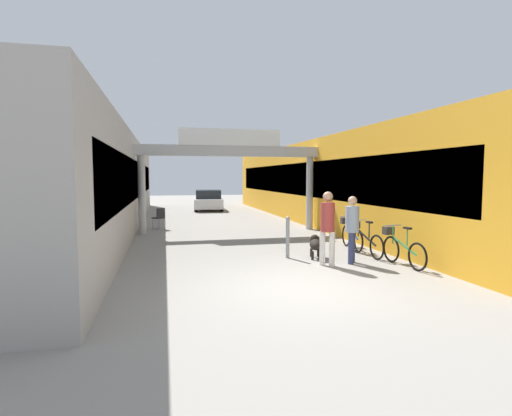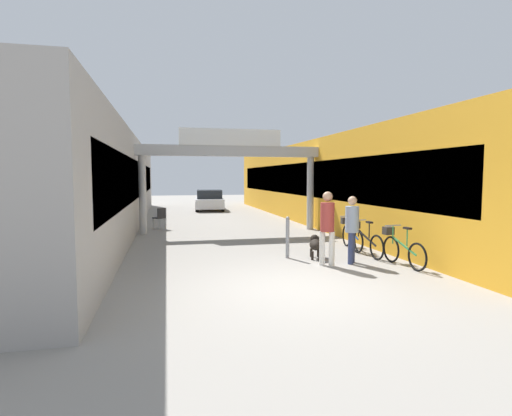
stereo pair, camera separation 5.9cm
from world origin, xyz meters
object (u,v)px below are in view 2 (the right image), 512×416
(pedestrian_companion, at_px, (352,225))
(bollard_post_metal, at_px, (288,237))
(pedestrian_with_dog, at_px, (327,223))
(parked_car_white, at_px, (209,200))
(bicycle_blue_third, at_px, (351,234))
(dog_on_leash, at_px, (315,244))
(bicycle_black_second, at_px, (365,240))
(bicycle_green_nearest, at_px, (401,248))
(cafe_chair_black_nearer, at_px, (160,216))

(pedestrian_companion, relative_size, bollard_post_metal, 1.51)
(pedestrian_with_dog, distance_m, parked_car_white, 17.13)
(pedestrian_with_dog, bearing_deg, bicycle_blue_third, 51.30)
(dog_on_leash, bearing_deg, bicycle_black_second, 0.14)
(pedestrian_with_dog, relative_size, dog_on_leash, 2.15)
(bollard_post_metal, bearing_deg, pedestrian_with_dog, -58.83)
(bollard_post_metal, bearing_deg, bicycle_black_second, -4.23)
(pedestrian_with_dog, bearing_deg, bicycle_green_nearest, -12.43)
(pedestrian_with_dog, xyz_separation_m, parked_car_white, (-1.09, 17.09, -0.41))
(parked_car_white, bearing_deg, bicycle_green_nearest, -80.68)
(pedestrian_with_dog, relative_size, pedestrian_companion, 1.07)
(bicycle_black_second, bearing_deg, cafe_chair_black_nearer, 128.88)
(parked_car_white, bearing_deg, bicycle_blue_third, -79.71)
(bicycle_black_second, bearing_deg, pedestrian_with_dog, -147.92)
(bicycle_black_second, bearing_deg, parked_car_white, 99.15)
(bicycle_blue_third, height_order, cafe_chair_black_nearer, bicycle_blue_third)
(pedestrian_with_dog, height_order, dog_on_leash, pedestrian_with_dog)
(bicycle_black_second, height_order, parked_car_white, parked_car_white)
(bicycle_blue_third, bearing_deg, cafe_chair_black_nearer, 134.42)
(cafe_chair_black_nearer, bearing_deg, pedestrian_with_dog, -62.57)
(bicycle_blue_third, relative_size, cafe_chair_black_nearer, 1.89)
(pedestrian_companion, bearing_deg, bicycle_black_second, 46.11)
(bicycle_green_nearest, distance_m, cafe_chair_black_nearer, 10.16)
(parked_car_white, bearing_deg, dog_on_leash, -85.91)
(bicycle_green_nearest, bearing_deg, pedestrian_with_dog, 167.57)
(pedestrian_with_dog, bearing_deg, dog_on_leash, 86.31)
(pedestrian_with_dog, height_order, bicycle_green_nearest, pedestrian_with_dog)
(pedestrian_companion, relative_size, bicycle_green_nearest, 1.00)
(pedestrian_companion, relative_size, parked_car_white, 0.41)
(dog_on_leash, relative_size, bicycle_green_nearest, 0.50)
(bollard_post_metal, bearing_deg, dog_on_leash, -12.71)
(bicycle_blue_third, bearing_deg, dog_on_leash, -145.02)
(pedestrian_companion, height_order, dog_on_leash, pedestrian_companion)
(pedestrian_with_dog, height_order, parked_car_white, pedestrian_with_dog)
(bicycle_green_nearest, height_order, cafe_chair_black_nearer, bicycle_green_nearest)
(bicycle_green_nearest, relative_size, cafe_chair_black_nearer, 1.90)
(pedestrian_with_dog, relative_size, bollard_post_metal, 1.62)
(pedestrian_companion, bearing_deg, pedestrian_with_dog, -170.40)
(pedestrian_companion, bearing_deg, bollard_post_metal, 144.56)
(bicycle_black_second, xyz_separation_m, bollard_post_metal, (-2.17, 0.16, 0.13))
(dog_on_leash, relative_size, parked_car_white, 0.21)
(cafe_chair_black_nearer, distance_m, parked_car_white, 9.68)
(bicycle_black_second, relative_size, parked_car_white, 0.41)
(pedestrian_with_dog, distance_m, bicycle_green_nearest, 1.92)
(pedestrian_with_dog, height_order, bicycle_blue_third, pedestrian_with_dog)
(dog_on_leash, xyz_separation_m, bicycle_black_second, (1.45, 0.00, 0.06))
(bollard_post_metal, height_order, parked_car_white, parked_car_white)
(pedestrian_companion, distance_m, cafe_chair_black_nearer, 9.15)
(pedestrian_companion, bearing_deg, bicycle_blue_third, 64.37)
(pedestrian_companion, xyz_separation_m, dog_on_leash, (-0.65, 0.82, -0.60))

